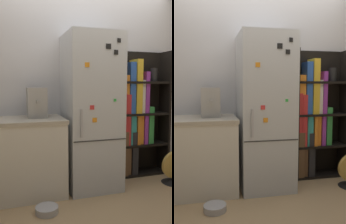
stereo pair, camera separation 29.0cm
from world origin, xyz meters
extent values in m
plane|color=tan|center=(0.00, 0.00, 0.00)|extent=(16.00, 16.00, 0.00)
cube|color=silver|center=(0.00, 0.47, 1.30)|extent=(8.00, 0.05, 2.60)
cube|color=silver|center=(0.00, 0.13, 0.92)|extent=(0.62, 0.65, 1.84)
cube|color=#333333|center=(0.00, -0.20, 0.64)|extent=(0.61, 0.01, 0.01)
cube|color=#B2B2B7|center=(-0.22, -0.21, 0.84)|extent=(0.02, 0.02, 0.30)
cube|color=black|center=(0.17, -0.20, 1.59)|extent=(0.05, 0.01, 0.05)
cube|color=green|center=(0.17, -0.20, 1.08)|extent=(0.03, 0.01, 0.03)
cube|color=black|center=(0.21, -0.20, 1.72)|extent=(0.04, 0.02, 0.04)
cube|color=orange|center=(-0.07, -0.20, 0.87)|extent=(0.05, 0.01, 0.05)
cube|color=black|center=(0.08, -0.20, 1.65)|extent=(0.06, 0.01, 0.06)
cube|color=red|center=(-0.10, -0.20, 1.00)|extent=(0.05, 0.01, 0.05)
cube|color=orange|center=(-0.15, -0.20, 1.45)|extent=(0.05, 0.01, 0.05)
cube|color=black|center=(0.44, 0.31, 0.85)|extent=(0.03, 0.29, 1.70)
cube|color=black|center=(1.16, 0.31, 0.85)|extent=(0.03, 0.29, 1.70)
cube|color=black|center=(0.80, 0.43, 0.85)|extent=(0.75, 0.03, 1.70)
cube|color=black|center=(0.80, 0.31, 0.01)|extent=(0.69, 0.26, 0.03)
cube|color=black|center=(0.80, 0.31, 0.43)|extent=(0.69, 0.26, 0.03)
cube|color=black|center=(0.80, 0.31, 0.85)|extent=(0.69, 0.26, 0.03)
cube|color=black|center=(0.80, 0.31, 1.28)|extent=(0.69, 0.26, 0.03)
cube|color=brown|center=(0.51, 0.30, 0.33)|extent=(0.08, 0.23, 0.60)
cube|color=brown|center=(0.59, 0.30, 0.37)|extent=(0.04, 0.18, 0.68)
cube|color=#262628|center=(0.66, 0.30, 0.32)|extent=(0.09, 0.20, 0.58)
cube|color=red|center=(0.49, 0.30, 0.79)|extent=(0.04, 0.24, 0.70)
cube|color=red|center=(0.55, 0.30, 0.78)|extent=(0.06, 0.22, 0.68)
cube|color=teal|center=(0.63, 0.31, 0.74)|extent=(0.08, 0.22, 0.60)
cube|color=orange|center=(0.71, 0.31, 0.66)|extent=(0.05, 0.24, 0.45)
cube|color=orange|center=(0.77, 0.31, 0.68)|extent=(0.04, 0.20, 0.48)
cube|color=purple|center=(0.82, 0.31, 0.75)|extent=(0.05, 0.23, 0.62)
cube|color=#338C3F|center=(0.90, 0.31, 0.69)|extent=(0.07, 0.20, 0.51)
cube|color=orange|center=(0.51, 0.30, 1.12)|extent=(0.09, 0.20, 0.51)
cube|color=#2D59B2|center=(0.61, 0.30, 1.20)|extent=(0.08, 0.21, 0.67)
cube|color=gold|center=(0.70, 0.30, 1.22)|extent=(0.08, 0.24, 0.71)
cube|color=silver|center=(0.77, 0.31, 1.09)|extent=(0.05, 0.22, 0.44)
cube|color=purple|center=(0.83, 0.31, 1.14)|extent=(0.06, 0.22, 0.55)
cylinder|color=black|center=(0.97, 0.31, 1.38)|extent=(0.10, 0.10, 0.18)
cube|color=silver|center=(-0.82, 0.13, 0.42)|extent=(0.93, 0.63, 0.83)
cube|color=#B2A893|center=(-0.82, 0.13, 0.85)|extent=(0.95, 0.65, 0.04)
cube|color=#A5A39E|center=(-0.64, 0.17, 1.04)|extent=(0.21, 0.23, 0.34)
cylinder|color=#A5A39E|center=(-0.64, 0.03, 1.06)|extent=(0.04, 0.06, 0.04)
cylinder|color=#B7B7BC|center=(-0.63, -0.39, 0.03)|extent=(0.22, 0.22, 0.07)
torus|color=#B7B7BC|center=(-0.63, -0.39, 0.06)|extent=(0.23, 0.23, 0.01)
camera|label=1|loc=(-0.97, -2.70, 1.24)|focal=40.00mm
camera|label=2|loc=(-0.69, -2.78, 1.24)|focal=40.00mm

